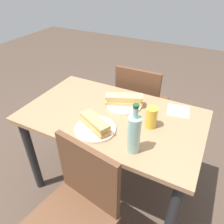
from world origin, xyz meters
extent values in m
plane|color=#47382D|center=(0.00, 0.00, 0.00)|extent=(8.00, 8.00, 0.00)
cube|color=#997251|center=(0.00, 0.00, 0.71)|extent=(1.18, 0.71, 0.03)
cylinder|color=#262628|center=(-0.53, -0.29, 0.35)|extent=(0.06, 0.06, 0.69)
cylinder|color=#262628|center=(0.53, -0.29, 0.35)|extent=(0.06, 0.06, 0.69)
cylinder|color=#262628|center=(-0.53, 0.29, 0.35)|extent=(0.06, 0.06, 0.69)
cylinder|color=#262628|center=(0.53, 0.29, 0.35)|extent=(0.06, 0.06, 0.69)
cube|color=brown|center=(0.00, 0.63, 0.45)|extent=(0.41, 0.41, 0.02)
cube|color=brown|center=(0.00, 0.45, 0.66)|extent=(0.38, 0.04, 0.40)
cylinder|color=brown|center=(0.18, 0.82, 0.22)|extent=(0.04, 0.04, 0.44)
cylinder|color=brown|center=(-0.18, 0.81, 0.22)|extent=(0.04, 0.04, 0.44)
cylinder|color=brown|center=(0.18, 0.46, 0.22)|extent=(0.04, 0.04, 0.44)
cylinder|color=brown|center=(-0.18, 0.45, 0.22)|extent=(0.04, 0.04, 0.44)
cube|color=brown|center=(0.10, -0.45, 0.66)|extent=(0.38, 0.09, 0.40)
cylinder|color=brown|center=(-0.08, -0.43, 0.22)|extent=(0.04, 0.04, 0.44)
cylinder|color=silver|center=(-0.02, -0.19, 0.73)|extent=(0.25, 0.25, 0.01)
cube|color=tan|center=(-0.02, -0.19, 0.75)|extent=(0.23, 0.15, 0.02)
cube|color=#DBC66B|center=(-0.02, -0.19, 0.77)|extent=(0.21, 0.14, 0.02)
cube|color=tan|center=(-0.02, -0.19, 0.80)|extent=(0.23, 0.15, 0.02)
cube|color=silver|center=(0.04, -0.15, 0.74)|extent=(0.09, 0.06, 0.00)
cube|color=#59331E|center=(-0.04, -0.11, 0.74)|extent=(0.08, 0.05, 0.01)
cylinder|color=silver|center=(0.02, 0.13, 0.73)|extent=(0.25, 0.25, 0.01)
cube|color=tan|center=(0.02, 0.13, 0.75)|extent=(0.26, 0.17, 0.02)
cube|color=#DBC66B|center=(0.02, 0.13, 0.77)|extent=(0.24, 0.15, 0.02)
cube|color=tan|center=(0.02, 0.13, 0.80)|extent=(0.26, 0.17, 0.02)
cube|color=silver|center=(0.04, 0.19, 0.74)|extent=(0.10, 0.03, 0.00)
cube|color=#59331E|center=(-0.05, 0.18, 0.74)|extent=(0.08, 0.03, 0.01)
cylinder|color=#99C6B7|center=(0.25, -0.24, 0.83)|extent=(0.07, 0.07, 0.22)
cylinder|color=#99C6B7|center=(0.25, -0.24, 0.97)|extent=(0.03, 0.03, 0.06)
cylinder|color=#19472D|center=(0.25, -0.24, 1.01)|extent=(0.03, 0.03, 0.02)
cylinder|color=gold|center=(0.26, 0.00, 0.79)|extent=(0.07, 0.07, 0.13)
cube|color=white|center=(0.38, 0.24, 0.73)|extent=(0.16, 0.16, 0.00)
camera|label=1|loc=(0.53, -1.02, 1.55)|focal=34.41mm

